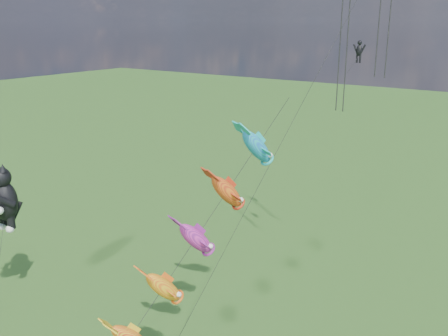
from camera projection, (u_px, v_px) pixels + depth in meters
The scene contains 4 objects.
ground at pixel (60, 327), 36.65m from camera, with size 300.00×300.00×0.00m, color #184411.
cat_kite_rig at pixel (1, 198), 35.55m from camera, with size 2.47×4.13×12.04m.
fish_windsock_rig at pixel (196, 239), 28.50m from camera, with size 5.28×15.16×17.13m.
parafoil_rig at pixel (357, 42), 36.00m from camera, with size 8.67×15.89×27.68m.
Camera 1 is at (28.11, -19.17, 21.63)m, focal length 40.00 mm.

